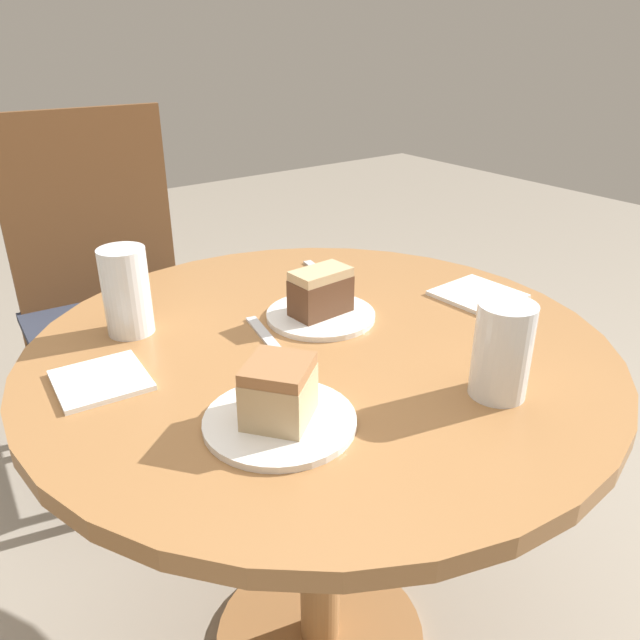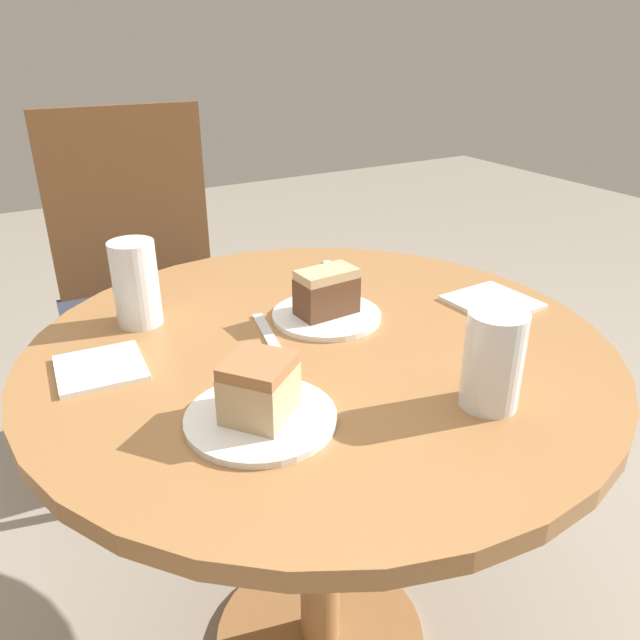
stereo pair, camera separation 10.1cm
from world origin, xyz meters
The scene contains 13 objects.
ground_plane centered at (0.00, 0.00, 0.00)m, with size 8.00×8.00×0.00m, color gray.
table centered at (0.00, 0.00, 0.57)m, with size 0.96×0.96×0.72m.
chair centered at (-0.06, 0.90, 0.52)m, with size 0.51×0.46×1.00m.
plate_near centered at (0.06, 0.07, 0.73)m, with size 0.19×0.19×0.01m.
plate_far centered at (-0.18, -0.16, 0.73)m, with size 0.20×0.20×0.01m.
cake_slice_near centered at (0.06, 0.07, 0.77)m, with size 0.11×0.07×0.08m.
cake_slice_far centered at (-0.18, -0.16, 0.77)m, with size 0.12×0.12×0.08m.
glass_lemonade centered at (0.11, -0.28, 0.78)m, with size 0.08×0.08×0.14m.
glass_water centered at (-0.24, 0.22, 0.79)m, with size 0.08×0.08×0.15m.
napkin_stack centered at (0.36, -0.03, 0.72)m, with size 0.15×0.15×0.01m.
fork centered at (-0.06, 0.06, 0.72)m, with size 0.05×0.16×0.00m.
spoon centered at (0.19, 0.26, 0.72)m, with size 0.04×0.13×0.00m.
napkin_side centered at (-0.34, 0.09, 0.72)m, with size 0.14×0.14×0.01m.
Camera 1 is at (-0.54, -0.74, 1.20)m, focal length 35.00 mm.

